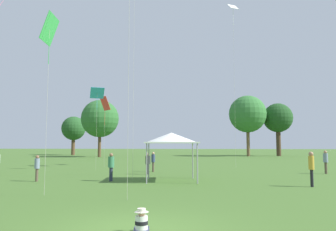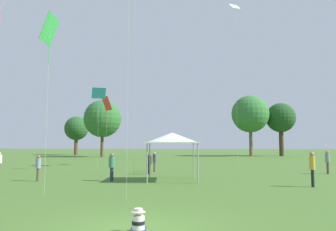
{
  "view_description": "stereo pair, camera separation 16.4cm",
  "coord_description": "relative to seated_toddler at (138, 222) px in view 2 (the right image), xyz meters",
  "views": [
    {
      "loc": [
        1.69,
        -8.5,
        2.2
      ],
      "look_at": [
        0.06,
        7.5,
        3.62
      ],
      "focal_mm": 35.0,
      "sensor_mm": 36.0,
      "label": 1
    },
    {
      "loc": [
        1.86,
        -8.49,
        2.2
      ],
      "look_at": [
        0.06,
        7.5,
        3.62
      ],
      "focal_mm": 35.0,
      "sensor_mm": 36.0,
      "label": 2
    }
  ],
  "objects": [
    {
      "name": "person_standing_6",
      "position": [
        -8.28,
        10.58,
        0.67
      ],
      "size": [
        0.4,
        0.4,
        1.55
      ],
      "rotation": [
        0.0,
        0.0,
        2.68
      ],
      "color": "brown",
      "rests_on": "ground"
    },
    {
      "name": "canopy_tent",
      "position": [
        -0.33,
        11.67,
        2.31
      ],
      "size": [
        3.53,
        3.53,
        2.92
      ],
      "rotation": [
        0.0,
        0.0,
        0.12
      ],
      "color": "white",
      "rests_on": "ground"
    },
    {
      "name": "person_standing_1",
      "position": [
        7.19,
        9.63,
        0.86
      ],
      "size": [
        0.38,
        0.38,
        1.82
      ],
      "rotation": [
        0.0,
        0.0,
        5.17
      ],
      "color": "black",
      "rests_on": "ground"
    },
    {
      "name": "person_standing_3",
      "position": [
        -2.37,
        17.97,
        0.69
      ],
      "size": [
        0.37,
        0.37,
        1.59
      ],
      "rotation": [
        0.0,
        0.0,
        2.85
      ],
      "color": "brown",
      "rests_on": "ground"
    },
    {
      "name": "kite_1",
      "position": [
        -5.27,
        5.5,
        7.01
      ],
      "size": [
        0.57,
        1.34,
        8.0
      ],
      "rotation": [
        0.0,
        0.0,
        4.03
      ],
      "color": "green",
      "rests_on": "ground"
    },
    {
      "name": "kite_0",
      "position": [
        -8.03,
        23.3,
        5.92
      ],
      "size": [
        1.37,
        1.44,
        6.92
      ],
      "rotation": [
        0.0,
        0.0,
        1.51
      ],
      "color": "red",
      "rests_on": "ground"
    },
    {
      "name": "ground_plane",
      "position": [
        -0.19,
        0.27,
        -0.26
      ],
      "size": [
        300.0,
        300.0,
        0.0
      ],
      "primitive_type": "plane",
      "color": "#426628"
    },
    {
      "name": "seated_toddler",
      "position": [
        0.0,
        0.0,
        0.0
      ],
      "size": [
        0.45,
        0.53,
        0.62
      ],
      "rotation": [
        0.0,
        0.0,
        0.15
      ],
      "color": "#383D56",
      "rests_on": "ground"
    },
    {
      "name": "person_standing_0",
      "position": [
        -3.91,
        11.15,
        0.73
      ],
      "size": [
        0.52,
        0.52,
        1.67
      ],
      "rotation": [
        0.0,
        0.0,
        0.96
      ],
      "color": "#282D42",
      "rests_on": "ground"
    },
    {
      "name": "person_standing_2",
      "position": [
        10.77,
        17.62,
        0.78
      ],
      "size": [
        0.44,
        0.44,
        1.74
      ],
      "rotation": [
        0.0,
        0.0,
        1.21
      ],
      "color": "brown",
      "rests_on": "ground"
    },
    {
      "name": "distant_tree_3",
      "position": [
        -24.96,
        57.38,
        5.2
      ],
      "size": [
        4.93,
        4.93,
        7.99
      ],
      "color": "brown",
      "rests_on": "ground"
    },
    {
      "name": "distant_tree_2",
      "position": [
        10.15,
        54.06,
        7.58
      ],
      "size": [
        6.94,
        6.94,
        11.35
      ],
      "color": "brown",
      "rests_on": "ground"
    },
    {
      "name": "kite_5",
      "position": [
        -15.0,
        16.2,
        12.72
      ],
      "size": [
        1.08,
        1.07,
        13.92
      ],
      "rotation": [
        0.0,
        0.0,
        4.72
      ],
      "color": "pink",
      "rests_on": "ground"
    },
    {
      "name": "person_standing_5",
      "position": [
        -2.44,
        15.76,
        0.64
      ],
      "size": [
        0.44,
        0.44,
        1.54
      ],
      "rotation": [
        0.0,
        0.0,
        1.32
      ],
      "color": "black",
      "rests_on": "ground"
    },
    {
      "name": "kite_7",
      "position": [
        -7.54,
        19.29,
        6.31
      ],
      "size": [
        1.42,
        1.25,
        7.1
      ],
      "rotation": [
        0.0,
        0.0,
        2.78
      ],
      "color": "#339EDB",
      "rests_on": "ground"
    },
    {
      "name": "distant_tree_0",
      "position": [
        -16.32,
        47.82,
        6.45
      ],
      "size": [
        6.61,
        6.61,
        10.04
      ],
      "color": "brown",
      "rests_on": "ground"
    },
    {
      "name": "kite_6",
      "position": [
        4.78,
        24.1,
        14.97
      ],
      "size": [
        1.18,
        1.08,
        16.35
      ],
      "rotation": [
        0.0,
        0.0,
        6.0
      ],
      "color": "white",
      "rests_on": "ground"
    },
    {
      "name": "distant_tree_1",
      "position": [
        16.05,
        55.82,
        6.89
      ],
      "size": [
        5.55,
        5.55,
        10.03
      ],
      "color": "#473323",
      "rests_on": "ground"
    }
  ]
}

